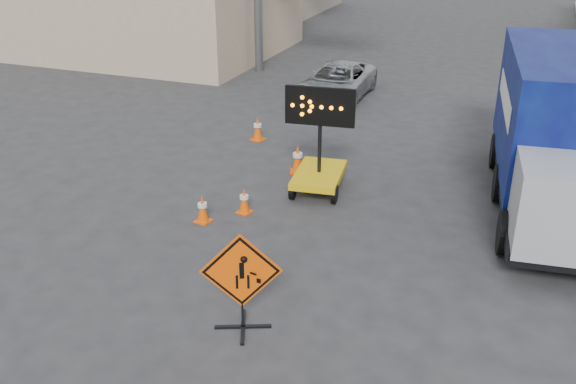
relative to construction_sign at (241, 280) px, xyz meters
The scene contains 10 objects.
ground 1.39m from the construction_sign, 140.41° to the right, with size 100.00×100.00×0.00m, color #2D2D30.
storefront_left_near 24.38m from the construction_sign, 127.25° to the left, with size 14.00×10.00×4.00m, color #C4A88D.
construction_sign is the anchor object (origin of this frame).
arrow_board 6.17m from the construction_sign, 95.99° to the left, with size 1.76×2.09×2.79m.
pickup_truck 14.68m from the construction_sign, 100.67° to the left, with size 2.18×4.73×1.31m, color silver.
box_truck 8.81m from the construction_sign, 55.88° to the left, with size 3.22×8.08×3.73m.
cone_a 4.37m from the construction_sign, 127.43° to the left, with size 0.41×0.41×0.69m.
cone_b 4.68m from the construction_sign, 114.35° to the left, with size 0.39×0.39×0.66m.
cone_c 7.26m from the construction_sign, 102.63° to the left, with size 0.53×0.53×0.81m.
cone_d 9.82m from the construction_sign, 112.05° to the left, with size 0.47×0.47×0.76m.
Camera 1 is at (4.88, -7.86, 6.98)m, focal length 40.00 mm.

